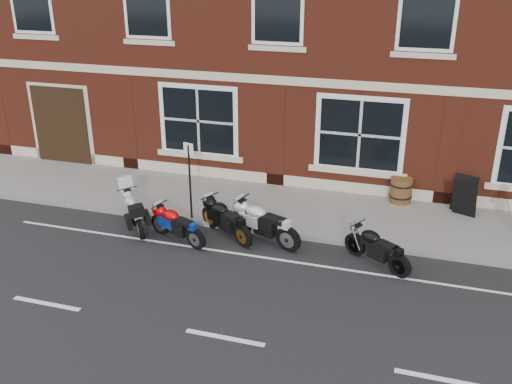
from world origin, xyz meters
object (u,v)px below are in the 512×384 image
at_px(moto_sport_red, 177,223).
at_px(barrel_planter, 401,190).
at_px(parking_sign, 190,175).
at_px(moto_sport_black, 226,218).
at_px(moto_sport_silver, 263,221).
at_px(moto_touring_silver, 135,209).
at_px(a_board_sign, 465,196).
at_px(moto_naked_black, 377,246).

relative_size(moto_sport_red, barrel_planter, 2.42).
relative_size(moto_sport_red, parking_sign, 0.83).
distance_m(moto_sport_black, barrel_planter, 5.33).
bearing_deg(moto_sport_silver, moto_sport_black, 111.32).
xyz_separation_m(moto_touring_silver, moto_sport_black, (2.50, 0.20, 0.00)).
bearing_deg(moto_sport_silver, barrel_planter, -22.60).
xyz_separation_m(moto_sport_black, barrel_planter, (4.20, 3.28, -0.03)).
bearing_deg(a_board_sign, moto_sport_red, -132.51).
height_order(moto_touring_silver, parking_sign, parking_sign).
bearing_deg(a_board_sign, moto_touring_silver, -138.77).
xyz_separation_m(moto_sport_red, barrel_planter, (5.31, 3.87, 0.00)).
bearing_deg(moto_sport_red, barrel_planter, -31.45).
relative_size(moto_sport_black, a_board_sign, 1.66).
bearing_deg(parking_sign, moto_naked_black, 4.62).
relative_size(moto_sport_red, moto_sport_black, 1.02).
relative_size(moto_touring_silver, moto_naked_black, 0.96).
distance_m(moto_touring_silver, barrel_planter, 7.55).
xyz_separation_m(moto_sport_black, parking_sign, (-1.20, 0.53, 0.84)).
xyz_separation_m(moto_touring_silver, moto_sport_red, (1.39, -0.40, -0.03)).
xyz_separation_m(moto_sport_red, parking_sign, (-0.08, 1.12, 0.88)).
bearing_deg(moto_sport_black, moto_sport_silver, -56.58).
height_order(moto_touring_silver, moto_sport_silver, moto_touring_silver).
distance_m(moto_touring_silver, parking_sign, 1.71).
distance_m(moto_sport_red, parking_sign, 1.43).
bearing_deg(moto_sport_black, barrel_planter, -18.26).
distance_m(moto_sport_red, moto_sport_black, 1.26).
xyz_separation_m(moto_sport_silver, parking_sign, (-2.19, 0.53, 0.79)).
bearing_deg(barrel_planter, moto_touring_silver, -152.60).
bearing_deg(parking_sign, a_board_sign, 33.33).
bearing_deg(moto_sport_silver, moto_naked_black, -75.62).
height_order(moto_sport_red, moto_sport_silver, moto_sport_silver).
relative_size(moto_sport_red, a_board_sign, 1.68).
relative_size(a_board_sign, barrel_planter, 1.44).
relative_size(moto_sport_black, barrel_planter, 2.38).
relative_size(moto_sport_red, moto_naked_black, 1.07).
distance_m(moto_touring_silver, a_board_sign, 8.98).
height_order(moto_sport_black, moto_naked_black, moto_sport_black).
xyz_separation_m(barrel_planter, parking_sign, (-5.40, -2.75, 0.87)).
bearing_deg(barrel_planter, moto_naked_black, -95.09).
height_order(moto_sport_black, parking_sign, parking_sign).
bearing_deg(moto_sport_black, moto_sport_red, 152.06).
bearing_deg(moto_naked_black, barrel_planter, 28.56).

